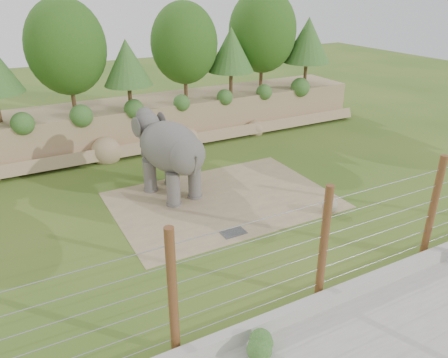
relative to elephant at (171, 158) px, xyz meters
name	(u,v)px	position (x,y,z in m)	size (l,w,h in m)	color
ground	(247,232)	(1.34, -4.74, -1.87)	(90.00, 90.00, 0.00)	#355A1A
back_embankment	(150,78)	(1.93, 7.94, 2.09)	(30.00, 5.52, 8.77)	tan
dirt_patch	(223,200)	(1.84, -1.74, -1.86)	(10.00, 7.00, 0.02)	#8B7559
drain_grate	(234,233)	(0.81, -4.55, -1.84)	(1.00, 0.60, 0.03)	#262628
elephant	(171,158)	(0.00, 0.00, 0.00)	(1.98, 4.62, 3.74)	#5A5650
stone_ball	(330,205)	(5.40, -5.04, -1.50)	(0.70, 0.70, 0.70)	gray
retaining_wall	(329,299)	(1.34, -9.74, -1.62)	(26.00, 0.35, 0.50)	#9F9C93
walkway	(375,347)	(1.34, -11.74, -1.87)	(26.00, 4.00, 0.01)	#9F9C93
barrier_fence	(324,244)	(1.34, -9.24, 0.13)	(20.26, 0.26, 4.00)	#50331C
walkway_shrub	(260,348)	(-1.76, -10.54, -1.47)	(0.78, 0.78, 0.78)	#275A22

